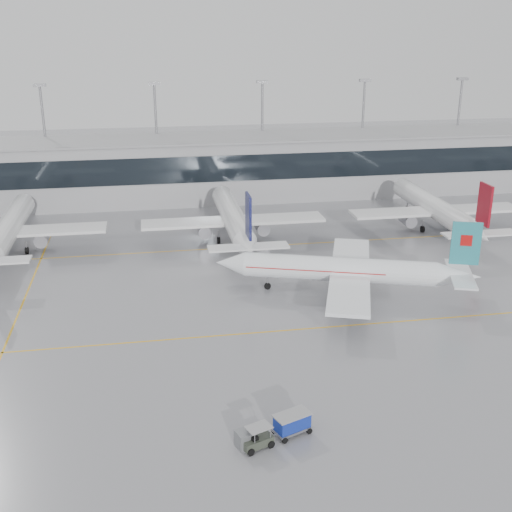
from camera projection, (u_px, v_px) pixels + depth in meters
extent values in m
plane|color=gray|center=(274.00, 331.00, 74.21)|extent=(320.00, 320.00, 0.00)
cube|color=gold|center=(274.00, 331.00, 74.21)|extent=(120.00, 0.25, 0.01)
cube|color=gold|center=(237.00, 247.00, 101.99)|extent=(120.00, 0.25, 0.01)
cube|color=gold|center=(25.00, 298.00, 83.30)|extent=(0.25, 60.00, 0.01)
cube|color=#959598|center=(214.00, 168.00, 129.59)|extent=(180.00, 15.00, 12.00)
cube|color=black|center=(218.00, 169.00, 122.08)|extent=(180.00, 0.20, 5.00)
cube|color=gray|center=(213.00, 138.00, 127.47)|extent=(182.00, 16.00, 0.40)
cylinder|color=gray|center=(46.00, 143.00, 128.15)|extent=(0.50, 0.50, 22.00)
cube|color=gray|center=(39.00, 85.00, 124.30)|extent=(2.40, 1.00, 0.60)
cylinder|color=gray|center=(157.00, 140.00, 131.67)|extent=(0.50, 0.50, 22.00)
cube|color=gray|center=(154.00, 83.00, 127.82)|extent=(2.40, 1.00, 0.60)
cylinder|color=gray|center=(262.00, 137.00, 135.20)|extent=(0.50, 0.50, 22.00)
cube|color=gray|center=(262.00, 82.00, 131.34)|extent=(2.40, 1.00, 0.60)
cylinder|color=gray|center=(362.00, 134.00, 138.72)|extent=(0.50, 0.50, 22.00)
cube|color=gray|center=(365.00, 80.00, 134.86)|extent=(2.40, 1.00, 0.60)
cylinder|color=gray|center=(457.00, 131.00, 142.24)|extent=(0.50, 0.50, 22.00)
cube|color=gray|center=(463.00, 79.00, 138.38)|extent=(2.40, 1.00, 0.60)
cylinder|color=white|center=(339.00, 269.00, 83.47)|extent=(24.41, 11.00, 3.24)
cone|color=white|center=(231.00, 263.00, 85.56)|extent=(4.83, 4.35, 3.24)
cone|color=white|center=(459.00, 276.00, 81.26)|extent=(6.34, 4.87, 3.24)
cube|color=white|center=(350.00, 273.00, 83.38)|extent=(13.33, 26.93, 0.45)
cube|color=white|center=(461.00, 274.00, 81.12)|extent=(5.96, 10.64, 0.25)
cube|color=teal|center=(466.00, 243.00, 79.70)|extent=(3.52, 1.49, 5.52)
cylinder|color=gray|center=(345.00, 298.00, 79.51)|extent=(4.08, 3.15, 2.10)
cylinder|color=gray|center=(347.00, 270.00, 88.43)|extent=(4.08, 3.15, 2.10)
cylinder|color=gray|center=(268.00, 281.00, 85.62)|extent=(0.20, 0.20, 1.36)
cylinder|color=black|center=(268.00, 286.00, 85.85)|extent=(0.95, 0.57, 0.90)
cylinder|color=gray|center=(357.00, 294.00, 81.44)|extent=(0.24, 0.24, 1.36)
cylinder|color=black|center=(357.00, 299.00, 81.67)|extent=(1.19, 0.78, 1.10)
cylinder|color=gray|center=(357.00, 279.00, 86.27)|extent=(0.24, 0.24, 1.36)
cylinder|color=black|center=(357.00, 283.00, 86.50)|extent=(1.19, 0.78, 1.10)
cube|color=#B70F0F|center=(466.00, 240.00, 79.55)|extent=(1.47, 0.88, 1.40)
cube|color=#B70F0F|center=(316.00, 267.00, 83.84)|extent=(18.10, 8.88, 0.12)
cylinder|color=white|center=(10.00, 227.00, 99.73)|extent=(3.59, 27.36, 3.59)
cone|color=white|center=(26.00, 201.00, 114.25)|extent=(3.59, 4.00, 3.59)
cube|color=white|center=(8.00, 232.00, 98.47)|extent=(29.64, 5.00, 0.45)
cylinder|color=gray|center=(42.00, 239.00, 100.22)|extent=(2.10, 3.60, 2.10)
cylinder|color=gray|center=(23.00, 223.00, 110.50)|extent=(0.20, 0.20, 1.56)
cylinder|color=black|center=(24.00, 227.00, 110.76)|extent=(0.30, 0.90, 0.90)
cylinder|color=gray|center=(26.00, 246.00, 98.67)|extent=(0.24, 0.24, 1.56)
cylinder|color=black|center=(27.00, 251.00, 98.94)|extent=(0.45, 1.10, 1.10)
cylinder|color=white|center=(232.00, 216.00, 105.33)|extent=(3.59, 27.36, 3.59)
cone|color=white|center=(221.00, 193.00, 119.85)|extent=(3.59, 4.00, 3.59)
cone|color=white|center=(248.00, 248.00, 90.07)|extent=(3.59, 5.60, 3.59)
cube|color=white|center=(233.00, 221.00, 104.08)|extent=(29.64, 5.00, 0.45)
cube|color=white|center=(248.00, 247.00, 89.78)|extent=(11.40, 2.80, 0.25)
cube|color=#0D1041|center=(248.00, 216.00, 88.04)|extent=(0.35, 3.60, 6.12)
cylinder|color=gray|center=(204.00, 230.00, 104.28)|extent=(2.10, 3.60, 2.10)
cylinder|color=gray|center=(262.00, 227.00, 105.82)|extent=(2.10, 3.60, 2.10)
cylinder|color=gray|center=(224.00, 213.00, 116.10)|extent=(0.20, 0.20, 1.56)
cylinder|color=black|center=(224.00, 217.00, 116.36)|extent=(0.30, 0.90, 0.90)
cylinder|color=gray|center=(219.00, 236.00, 103.44)|extent=(0.24, 0.24, 1.56)
cylinder|color=black|center=(219.00, 240.00, 103.71)|extent=(0.45, 1.10, 1.10)
cylinder|color=gray|center=(250.00, 234.00, 104.27)|extent=(0.24, 0.24, 1.56)
cylinder|color=black|center=(250.00, 238.00, 104.54)|extent=(0.45, 1.10, 1.10)
cylinder|color=white|center=(432.00, 206.00, 110.93)|extent=(3.59, 27.36, 3.59)
cone|color=white|center=(398.00, 185.00, 125.45)|extent=(3.59, 4.00, 3.59)
cone|color=white|center=(479.00, 235.00, 95.67)|extent=(3.59, 5.60, 3.59)
cube|color=white|center=(436.00, 211.00, 109.68)|extent=(29.64, 5.00, 0.45)
cube|color=white|center=(480.00, 234.00, 95.38)|extent=(11.40, 2.80, 0.25)
cube|color=maroon|center=(485.00, 205.00, 93.64)|extent=(0.35, 3.60, 6.12)
cylinder|color=gray|center=(408.00, 220.00, 109.89)|extent=(2.10, 3.60, 2.10)
cylinder|color=gray|center=(460.00, 217.00, 111.42)|extent=(2.10, 3.60, 2.10)
cylinder|color=gray|center=(407.00, 204.00, 121.70)|extent=(0.20, 0.20, 1.56)
cylinder|color=black|center=(407.00, 208.00, 121.97)|extent=(0.30, 0.90, 0.90)
cylinder|color=gray|center=(423.00, 225.00, 109.04)|extent=(0.24, 0.24, 1.56)
cylinder|color=black|center=(422.00, 229.00, 109.31)|extent=(0.45, 1.10, 1.10)
cylinder|color=gray|center=(451.00, 223.00, 109.88)|extent=(0.24, 0.24, 1.56)
cylinder|color=black|center=(451.00, 228.00, 110.14)|extent=(0.45, 1.10, 1.10)
cube|color=#353A30|center=(257.00, 441.00, 53.73)|extent=(2.99, 2.31, 0.77)
cube|color=gray|center=(259.00, 427.00, 53.39)|extent=(2.47, 2.10, 0.07)
cube|color=black|center=(253.00, 437.00, 53.40)|extent=(0.84, 1.02, 0.44)
cylinder|color=gray|center=(276.00, 434.00, 54.72)|extent=(1.26, 0.57, 0.09)
cylinder|color=gray|center=(255.00, 439.00, 52.71)|extent=(0.09, 0.09, 0.99)
cylinder|color=gray|center=(247.00, 432.00, 53.68)|extent=(0.09, 0.09, 0.99)
cylinder|color=gray|center=(270.00, 433.00, 53.46)|extent=(0.09, 0.09, 0.99)
cylinder|color=gray|center=(263.00, 426.00, 54.44)|extent=(0.09, 0.09, 0.99)
cylinder|color=black|center=(251.00, 452.00, 52.76)|extent=(0.70, 0.45, 0.66)
cylinder|color=black|center=(242.00, 443.00, 53.91)|extent=(0.70, 0.45, 0.66)
cylinder|color=black|center=(271.00, 444.00, 53.73)|extent=(0.70, 0.45, 0.66)
cylinder|color=black|center=(262.00, 436.00, 54.88)|extent=(0.70, 0.45, 0.66)
cube|color=gray|center=(292.00, 429.00, 55.53)|extent=(3.58, 2.68, 0.19)
cube|color=navy|center=(292.00, 422.00, 55.28)|extent=(3.35, 2.50, 1.29)
cube|color=gray|center=(292.00, 415.00, 55.04)|extent=(3.62, 2.78, 0.11)
cylinder|color=black|center=(285.00, 441.00, 54.33)|extent=(0.57, 0.38, 0.54)
cylinder|color=black|center=(274.00, 431.00, 55.62)|extent=(0.57, 0.38, 0.54)
cylinder|color=black|center=(309.00, 431.00, 55.59)|extent=(0.57, 0.38, 0.54)
cylinder|color=black|center=(299.00, 422.00, 56.88)|extent=(0.57, 0.38, 0.54)
cube|color=slate|center=(245.00, 439.00, 53.78)|extent=(1.85, 1.79, 1.48)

